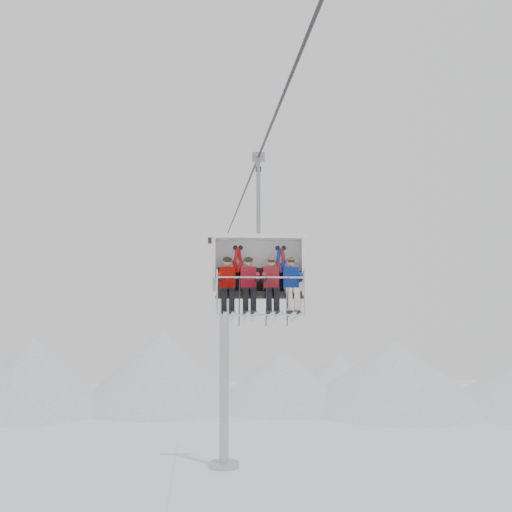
{
  "coord_description": "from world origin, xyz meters",
  "views": [
    {
      "loc": [
        -1.38,
        -16.17,
        9.81
      ],
      "look_at": [
        0.0,
        0.0,
        10.91
      ],
      "focal_mm": 45.0,
      "sensor_mm": 36.0,
      "label": 1
    }
  ],
  "objects": [
    {
      "name": "skier_far_right",
      "position": [
        0.78,
        -0.87,
        10.18
      ],
      "size": [
        0.38,
        1.69,
        1.53
      ],
      "color": "navy",
      "rests_on": "chairlift_carrier"
    },
    {
      "name": "haul_cable",
      "position": [
        0.0,
        0.0,
        13.3
      ],
      "size": [
        0.06,
        50.0,
        0.06
      ],
      "primitive_type": "cylinder",
      "rotation": [
        1.57,
        0.0,
        0.0
      ],
      "color": "#29292E",
      "rests_on": "lift_tower_left"
    },
    {
      "name": "chairlift_carrier",
      "position": [
        0.0,
        -0.57,
        10.64
      ],
      "size": [
        2.22,
        1.17,
        3.98
      ],
      "color": "black",
      "rests_on": "haul_cable"
    },
    {
      "name": "skier_center_left",
      "position": [
        -0.25,
        -0.87,
        10.18
      ],
      "size": [
        0.38,
        1.69,
        1.53
      ],
      "color": "#AA1221",
      "rests_on": "chairlift_carrier"
    },
    {
      "name": "skier_far_left",
      "position": [
        -0.76,
        -0.87,
        10.18
      ],
      "size": [
        0.38,
        1.69,
        1.53
      ],
      "color": "#B60903",
      "rests_on": "chairlift_carrier"
    },
    {
      "name": "ridgeline",
      "position": [
        -1.58,
        42.05,
        2.84
      ],
      "size": [
        72.0,
        21.0,
        7.0
      ],
      "color": "silver",
      "rests_on": "ground"
    },
    {
      "name": "lift_tower_right",
      "position": [
        0.0,
        22.0,
        5.78
      ],
      "size": [
        2.0,
        1.8,
        13.48
      ],
      "color": "#A9ABB0",
      "rests_on": "ground"
    },
    {
      "name": "skier_center_right",
      "position": [
        0.29,
        -0.87,
        10.18
      ],
      "size": [
        0.38,
        1.69,
        1.53
      ],
      "color": "maroon",
      "rests_on": "chairlift_carrier"
    }
  ]
}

